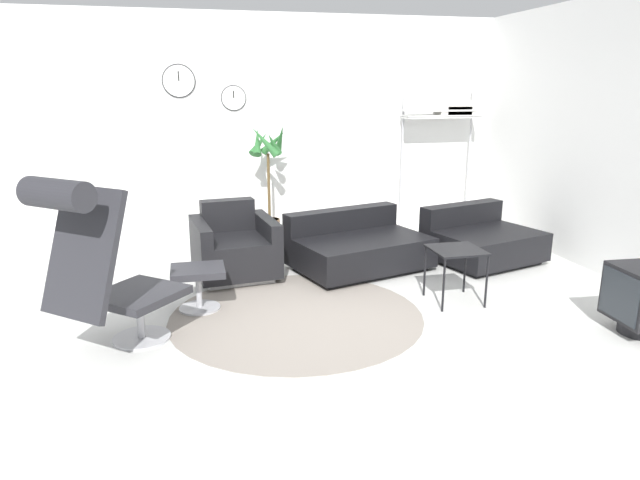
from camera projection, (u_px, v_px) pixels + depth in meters
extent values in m
plane|color=silver|center=(319.00, 302.00, 5.19)|extent=(12.00, 12.00, 0.00)
cube|color=white|center=(272.00, 126.00, 7.41)|extent=(12.00, 0.06, 2.80)
cylinder|color=black|center=(179.00, 81.00, 6.97)|extent=(0.40, 0.01, 0.40)
cylinder|color=white|center=(179.00, 81.00, 6.97)|extent=(0.38, 0.02, 0.38)
cube|color=black|center=(178.00, 76.00, 6.94)|extent=(0.01, 0.01, 0.11)
cylinder|color=black|center=(234.00, 98.00, 7.17)|extent=(0.31, 0.01, 0.31)
cylinder|color=white|center=(234.00, 98.00, 7.17)|extent=(0.30, 0.02, 0.30)
cube|color=black|center=(234.00, 94.00, 7.14)|extent=(0.01, 0.01, 0.09)
cube|color=white|center=(629.00, 140.00, 5.49)|extent=(0.06, 12.00, 2.80)
cylinder|color=gray|center=(296.00, 315.00, 4.88)|extent=(2.16, 2.16, 0.01)
cylinder|color=#BCBCC1|center=(142.00, 338.00, 4.43)|extent=(0.62, 0.62, 0.02)
cylinder|color=#BCBCC1|center=(140.00, 318.00, 4.39)|extent=(0.06, 0.06, 0.31)
cube|color=#2D2D33|center=(138.00, 295.00, 4.34)|extent=(0.82, 0.82, 0.06)
cube|color=#2D2D33|center=(83.00, 252.00, 3.84)|extent=(0.66, 0.63, 0.86)
cylinder|color=#2D2D33|center=(56.00, 194.00, 3.60)|extent=(0.52, 0.48, 0.20)
cylinder|color=#BCBCC1|center=(200.00, 308.00, 5.03)|extent=(0.36, 0.36, 0.02)
cylinder|color=#BCBCC1|center=(199.00, 291.00, 4.99)|extent=(0.05, 0.05, 0.30)
cube|color=#2D2D33|center=(198.00, 271.00, 4.94)|extent=(0.46, 0.39, 0.06)
cube|color=silver|center=(236.00, 274.00, 5.89)|extent=(0.73, 0.76, 0.06)
cube|color=black|center=(235.00, 254.00, 5.83)|extent=(0.66, 0.90, 0.36)
cube|color=black|center=(227.00, 215.00, 6.04)|extent=(0.58, 0.25, 0.33)
cube|color=black|center=(267.00, 243.00, 5.92)|extent=(0.22, 0.84, 0.54)
cube|color=black|center=(201.00, 249.00, 5.70)|extent=(0.22, 0.84, 0.54)
cube|color=black|center=(359.00, 267.00, 6.13)|extent=(1.41, 1.12, 0.05)
cube|color=black|center=(360.00, 251.00, 6.08)|extent=(1.58, 1.30, 0.31)
cube|color=black|center=(342.00, 219.00, 6.32)|extent=(1.37, 0.59, 0.24)
cube|color=black|center=(482.00, 259.00, 6.40)|extent=(1.17, 1.05, 0.05)
cube|color=black|center=(484.00, 244.00, 6.35)|extent=(1.32, 1.22, 0.31)
cube|color=black|center=(462.00, 214.00, 6.59)|extent=(1.11, 0.51, 0.24)
cube|color=black|center=(457.00, 250.00, 5.09)|extent=(0.45, 0.45, 0.02)
cylinder|color=black|center=(444.00, 285.00, 4.92)|extent=(0.02, 0.02, 0.48)
cylinder|color=black|center=(487.00, 282.00, 5.01)|extent=(0.02, 0.02, 0.48)
cylinder|color=black|center=(425.00, 271.00, 5.30)|extent=(0.02, 0.02, 0.48)
cylinder|color=black|center=(465.00, 268.00, 5.39)|extent=(0.02, 0.02, 0.48)
cube|color=#282D33|center=(619.00, 296.00, 4.42)|extent=(0.03, 0.42, 0.38)
cylinder|color=brown|center=(270.00, 229.00, 7.30)|extent=(0.26, 0.26, 0.27)
cylinder|color=#382819|center=(270.00, 220.00, 7.27)|extent=(0.24, 0.24, 0.02)
cylinder|color=brown|center=(269.00, 187.00, 7.16)|extent=(0.04, 0.04, 0.83)
cone|color=#2D6B33|center=(280.00, 139.00, 7.05)|extent=(0.13, 0.39, 0.41)
cone|color=#2D6B33|center=(274.00, 142.00, 7.15)|extent=(0.36, 0.31, 0.34)
cone|color=#2D6B33|center=(260.00, 143.00, 7.10)|extent=(0.32, 0.30, 0.31)
cone|color=#2D6B33|center=(257.00, 142.00, 7.01)|extent=(0.15, 0.34, 0.36)
cone|color=#2D6B33|center=(265.00, 141.00, 6.87)|extent=(0.38, 0.24, 0.39)
cone|color=#2D6B33|center=(273.00, 144.00, 6.97)|extent=(0.26, 0.25, 0.31)
cylinder|color=#BCBCC1|center=(402.00, 158.00, 7.77)|extent=(0.03, 0.03, 1.92)
cylinder|color=#BCBCC1|center=(469.00, 156.00, 7.99)|extent=(0.03, 0.03, 1.92)
cube|color=white|center=(442.00, 117.00, 7.62)|extent=(1.06, 0.28, 0.02)
cube|color=white|center=(442.00, 116.00, 7.62)|extent=(1.06, 0.28, 0.02)
cube|color=white|center=(442.00, 110.00, 7.60)|extent=(1.06, 0.28, 0.02)
cube|color=beige|center=(459.00, 111.00, 7.65)|extent=(0.42, 0.24, 0.13)
cube|color=silver|center=(453.00, 108.00, 7.62)|extent=(0.44, 0.24, 0.19)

